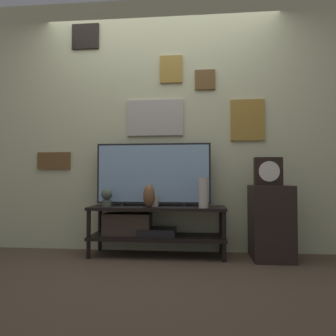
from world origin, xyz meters
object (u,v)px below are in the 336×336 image
vase_urn_stoneware (149,196)px  candle_jar (155,201)px  television (153,174)px  decorative_bust (107,197)px  mantel_clock (268,171)px  vase_tall_ceramic (203,193)px

vase_urn_stoneware → candle_jar: (0.04, 0.12, -0.06)m
television → decorative_bust: size_ratio=6.63×
vase_urn_stoneware → mantel_clock: bearing=4.4°
television → mantel_clock: size_ratio=4.36×
decorative_bust → mantel_clock: size_ratio=0.66×
television → vase_urn_stoneware: 0.30m
vase_urn_stoneware → decorative_bust: vase_urn_stoneware is taller
vase_urn_stoneware → candle_jar: size_ratio=2.09×
candle_jar → decorative_bust: size_ratio=0.60×
television → vase_urn_stoneware: (-0.01, -0.21, -0.22)m
vase_tall_ceramic → candle_jar: (-0.48, 0.13, -0.09)m
decorative_bust → mantel_clock: mantel_clock is taller
candle_jar → television: bearing=106.3°
vase_tall_ceramic → candle_jar: bearing=165.2°
mantel_clock → decorative_bust: bearing=-178.9°
vase_tall_ceramic → decorative_bust: size_ratio=1.61×
mantel_clock → vase_tall_ceramic: bearing=-171.4°
vase_urn_stoneware → mantel_clock: 1.15m
television → vase_tall_ceramic: (0.51, -0.22, -0.18)m
vase_urn_stoneware → mantel_clock: mantel_clock is taller
television → candle_jar: (0.03, -0.09, -0.27)m
vase_tall_ceramic → television: bearing=156.7°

